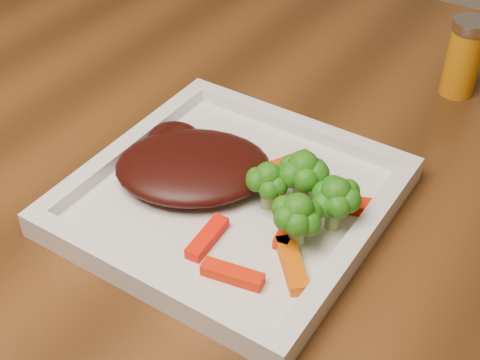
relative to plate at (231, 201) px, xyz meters
The scene contains 13 objects.
plate is the anchor object (origin of this frame).
steak 0.05m from the plate, behind, with size 0.15×0.12×0.03m, color #370B08.
broccoli_0 0.08m from the plate, 26.25° to the left, with size 0.05×0.05×0.07m, color #1E7012, non-canonical shape.
broccoli_1 0.11m from the plate, ahead, with size 0.05×0.05×0.06m, color #326911, non-canonical shape.
broccoli_2 0.09m from the plate, 14.12° to the right, with size 0.05×0.05×0.06m, color #296D12, non-canonical shape.
broccoli_3 0.05m from the plate, 12.14° to the left, with size 0.05×0.05×0.06m, color #377713, non-canonical shape.
carrot_0 0.10m from the plate, 55.73° to the right, with size 0.05×0.01×0.01m, color red.
carrot_1 0.10m from the plate, 27.34° to the right, with size 0.06×0.02×0.01m, color #D75603.
carrot_2 0.06m from the plate, 75.46° to the right, with size 0.05×0.01×0.01m, color #F71404.
carrot_3 0.11m from the plate, 23.71° to the left, with size 0.06×0.02×0.01m, color #FF1904.
carrot_4 0.07m from the plate, 70.22° to the left, with size 0.06×0.02×0.01m, color #FF3C04.
carrot_5 0.07m from the plate, ahead, with size 0.05×0.01×0.01m, color red.
spice_shaker 0.33m from the plate, 70.22° to the left, with size 0.04×0.04×0.09m, color #BA6D0A.
Camera 1 is at (0.20, -0.32, 1.18)m, focal length 50.00 mm.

